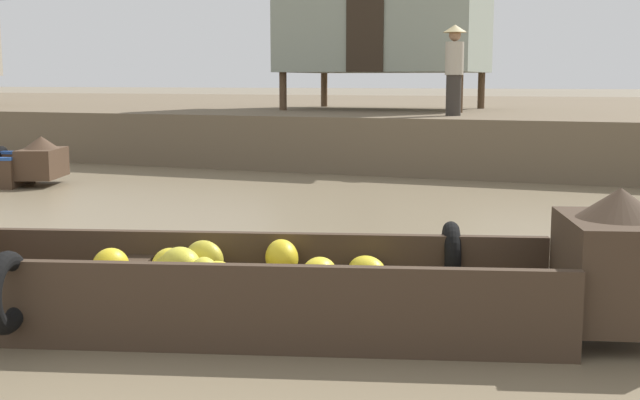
% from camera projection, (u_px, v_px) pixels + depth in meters
% --- Properties ---
extents(ground_plane, '(300.00, 300.00, 0.00)m').
position_uv_depth(ground_plane, '(404.00, 219.00, 9.92)').
color(ground_plane, '#7A6B51').
extents(riverbank_strip, '(160.00, 20.00, 1.03)m').
position_uv_depth(riverbank_strip, '(537.00, 122.00, 22.90)').
color(riverbank_strip, brown).
rests_on(riverbank_strip, ground).
extents(banana_boat, '(5.59, 2.56, 1.00)m').
position_uv_depth(banana_boat, '(248.00, 278.00, 5.53)').
color(banana_boat, '#3D2D21').
rests_on(banana_boat, ground).
extents(stilt_house_mid_left, '(4.99, 3.44, 4.19)m').
position_uv_depth(stilt_house_mid_left, '(386.00, 8.00, 18.05)').
color(stilt_house_mid_left, '#4C3826').
rests_on(stilt_house_mid_left, riverbank_strip).
extents(vendor_person, '(0.44, 0.44, 1.66)m').
position_uv_depth(vendor_person, '(454.00, 65.00, 14.97)').
color(vendor_person, '#332D28').
rests_on(vendor_person, riverbank_strip).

